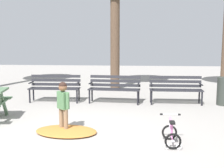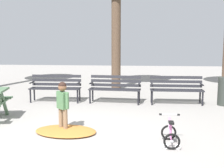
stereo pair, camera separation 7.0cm
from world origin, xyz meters
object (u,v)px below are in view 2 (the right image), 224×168
(park_bench_right, at_px, (176,87))
(kids_bicycle, at_px, (170,134))
(park_bench_left, at_px, (115,87))
(park_bench_far_left, at_px, (56,86))
(child_standing, at_px, (63,102))

(park_bench_right, bearing_deg, kids_bicycle, -98.51)
(park_bench_right, bearing_deg, park_bench_left, -179.29)
(park_bench_far_left, bearing_deg, park_bench_right, 0.14)
(park_bench_far_left, xyz_separation_m, kids_bicycle, (3.25, -3.69, -0.31))
(park_bench_right, height_order, kids_bicycle, park_bench_right)
(park_bench_left, bearing_deg, child_standing, -106.00)
(park_bench_left, relative_size, kids_bicycle, 2.90)
(park_bench_left, distance_m, park_bench_right, 1.89)
(park_bench_left, xyz_separation_m, park_bench_right, (1.89, 0.02, 0.00))
(kids_bicycle, bearing_deg, child_standing, 163.42)
(park_bench_far_left, height_order, park_bench_right, same)
(child_standing, xyz_separation_m, kids_bicycle, (2.20, -0.66, -0.43))
(park_bench_left, height_order, park_bench_right, same)
(park_bench_far_left, bearing_deg, park_bench_left, -0.42)
(park_bench_left, height_order, kids_bicycle, park_bench_left)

